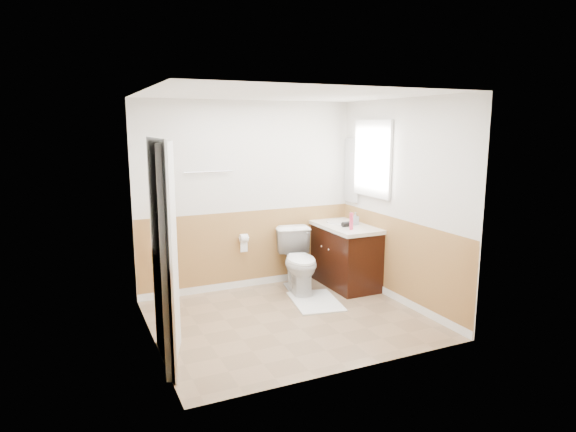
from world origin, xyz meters
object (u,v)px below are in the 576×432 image
toilet (299,261)px  soap_dispenser (355,218)px  vanity_cabinet (344,256)px  lotion_bottle (351,221)px  bath_mat (316,302)px

toilet → soap_dispenser: 0.96m
vanity_cabinet → lotion_bottle: 0.65m
toilet → vanity_cabinet: size_ratio=0.75×
vanity_cabinet → lotion_bottle: lotion_bottle is taller
vanity_cabinet → soap_dispenser: soap_dispenser is taller
bath_mat → vanity_cabinet: size_ratio=0.73×
bath_mat → vanity_cabinet: bearing=34.2°
toilet → lotion_bottle: size_ratio=3.74×
bath_mat → soap_dispenser: soap_dispenser is taller
soap_dispenser → bath_mat: bearing=-153.7°
lotion_bottle → soap_dispenser: (0.22, 0.26, -0.02)m
bath_mat → toilet: bearing=90.0°
lotion_bottle → soap_dispenser: size_ratio=1.28×
lotion_bottle → vanity_cabinet: bearing=72.8°
bath_mat → soap_dispenser: bearing=26.3°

